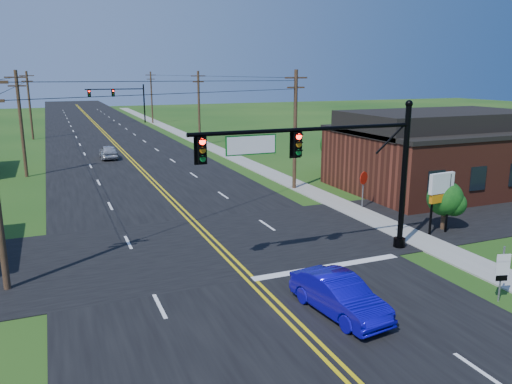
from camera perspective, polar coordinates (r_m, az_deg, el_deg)
name	(u,v)px	position (r m, az deg, el deg)	size (l,w,h in m)	color
ground	(331,367)	(16.28, 8.57, -19.19)	(260.00, 260.00, 0.00)	#163F12
road_main	(117,147)	(62.68, -15.60, 4.95)	(16.00, 220.00, 0.04)	black
road_cross	(212,245)	(26.23, -5.04, -6.02)	(70.00, 10.00, 0.04)	black
sidewalk	(226,154)	(55.31, -3.41, 4.37)	(2.00, 160.00, 0.08)	gray
signal_mast_main	(327,162)	(23.17, 8.07, 3.40)	(11.30, 0.60, 7.48)	black
signal_mast_far	(119,98)	(92.48, -15.39, 10.37)	(10.98, 0.60, 7.48)	black
brick_building	(437,158)	(40.79, 19.97, 3.63)	(14.20, 11.20, 4.70)	#5C261A
utility_pole_left_b	(21,122)	(46.87, -25.28, 7.25)	(1.80, 0.28, 9.00)	#322617
utility_pole_left_c	(30,104)	(73.79, -24.46, 9.14)	(1.80, 0.28, 9.00)	#322617
utility_pole_right_a	(295,128)	(37.95, 4.49, 7.32)	(1.80, 0.28, 9.00)	#322617
utility_pole_right_b	(199,107)	(62.17, -6.54, 9.65)	(1.80, 0.28, 9.00)	#322617
utility_pole_right_c	(152,96)	(91.34, -11.85, 10.64)	(1.80, 0.28, 9.00)	#322617
tree_right_back	(337,145)	(44.69, 9.25, 5.37)	(3.00, 3.00, 4.10)	#322617
shrub_corner	(445,198)	(30.10, 20.78, -0.68)	(2.00, 2.00, 2.86)	#322617
blue_car	(339,296)	(19.02, 9.48, -11.67)	(1.54, 4.41, 1.45)	#0F08B1
distant_car	(109,152)	(54.32, -16.50, 4.39)	(1.68, 4.17, 1.42)	#BCBCC1
route_sign	(502,270)	(21.72, 26.32, -7.97)	(0.56, 0.18, 2.28)	slate
stop_sign	(363,182)	(33.39, 12.19, 1.15)	(0.83, 0.40, 2.50)	slate
pylon_sign	(441,190)	(29.06, 20.40, 0.24)	(1.70, 0.41, 3.46)	black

